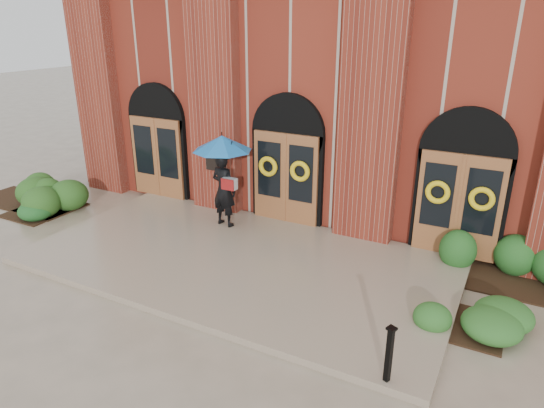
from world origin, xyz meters
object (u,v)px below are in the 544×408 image
Objects in this scene: hedge_wall_left at (27,190)px; hedge_wall_right at (528,268)px; man_with_umbrella at (223,164)px; metal_post at (389,353)px.

hedge_wall_right is (14.15, 1.70, 0.01)m from hedge_wall_left.
man_with_umbrella reaches higher than metal_post.
metal_post is 4.92m from hedge_wall_right.
hedge_wall_left is (-12.30, 2.85, -0.24)m from metal_post.
man_with_umbrella is 6.93m from hedge_wall_left.
hedge_wall_right is at bearing 67.90° from metal_post.
man_with_umbrella is 7.64m from hedge_wall_right.
hedge_wall_left is 0.97× the size of hedge_wall_right.
man_with_umbrella reaches higher than hedge_wall_right.
man_with_umbrella is 0.75× the size of hedge_wall_left.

